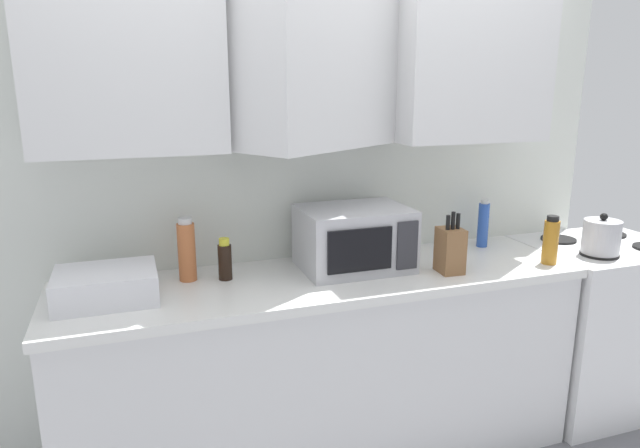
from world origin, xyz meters
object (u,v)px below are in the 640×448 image
object	(u,v)px
kettle	(601,237)
dish_rack	(106,285)
knife_block	(450,250)
bottle_soy_dark	(225,260)
microwave	(354,238)
bottle_blue_cleaner	(483,224)
stove_range	(594,324)
bottle_amber_vinegar	(551,241)
bottle_spice_jar	(187,250)

from	to	relation	value
kettle	dish_rack	bearing A→B (deg)	175.96
knife_block	bottle_soy_dark	bearing A→B (deg)	166.57
kettle	dish_rack	world-z (taller)	kettle
microwave	bottle_blue_cleaner	bearing A→B (deg)	8.02
stove_range	knife_block	distance (m)	1.15
bottle_blue_cleaner	stove_range	bearing A→B (deg)	-16.09
stove_range	microwave	bearing A→B (deg)	176.96
bottle_blue_cleaner	bottle_amber_vinegar	bearing A→B (deg)	-69.26
bottle_amber_vinegar	bottle_soy_dark	bearing A→B (deg)	169.46
bottle_spice_jar	bottle_amber_vinegar	bearing A→B (deg)	-11.03
microwave	stove_range	bearing A→B (deg)	-3.04
kettle	microwave	bearing A→B (deg)	169.99
stove_range	bottle_amber_vinegar	distance (m)	0.76
kettle	bottle_blue_cleaner	size ratio (longest dim) A/B	0.82
kettle	microwave	xyz separation A→B (m)	(-1.21, 0.21, 0.05)
stove_range	bottle_blue_cleaner	bearing A→B (deg)	163.91
kettle	bottle_blue_cleaner	xyz separation A→B (m)	(-0.45, 0.32, 0.02)
microwave	knife_block	bearing A→B (deg)	-26.93
microwave	bottle_blue_cleaner	distance (m)	0.76
dish_rack	bottle_blue_cleaner	distance (m)	1.82
bottle_spice_jar	kettle	bearing A→B (deg)	-8.56
bottle_blue_cleaner	bottle_soy_dark	distance (m)	1.34
dish_rack	bottle_blue_cleaner	world-z (taller)	bottle_blue_cleaner
bottle_blue_cleaner	kettle	bearing A→B (deg)	-35.21
dish_rack	bottle_soy_dark	size ratio (longest dim) A/B	2.09
bottle_amber_vinegar	bottle_spice_jar	distance (m)	1.65
knife_block	bottle_soy_dark	size ratio (longest dim) A/B	1.52
kettle	knife_block	world-z (taller)	knife_block
dish_rack	bottle_spice_jar	xyz separation A→B (m)	(0.32, 0.13, 0.07)
bottle_amber_vinegar	bottle_soy_dark	world-z (taller)	bottle_amber_vinegar
stove_range	bottle_spice_jar	xyz separation A→B (m)	(-2.11, 0.15, 0.58)
microwave	bottle_blue_cleaner	size ratio (longest dim) A/B	1.98
kettle	bottle_soy_dark	distance (m)	1.80
kettle	dish_rack	xyz separation A→B (m)	(-2.26, 0.16, -0.03)
stove_range	bottle_spice_jar	bearing A→B (deg)	175.88
dish_rack	knife_block	distance (m)	1.44
dish_rack	bottle_blue_cleaner	xyz separation A→B (m)	(1.81, 0.16, 0.06)
bottle_soy_dark	bottle_amber_vinegar	bearing A→B (deg)	-10.54
knife_block	bottle_blue_cleaner	bearing A→B (deg)	38.53
bottle_amber_vinegar	bottle_spice_jar	world-z (taller)	bottle_spice_jar
microwave	bottle_soy_dark	size ratio (longest dim) A/B	2.64
microwave	knife_block	xyz separation A→B (m)	(0.38, -0.19, -0.04)
bottle_spice_jar	bottle_soy_dark	bearing A→B (deg)	-15.63
dish_rack	bottle_amber_vinegar	size ratio (longest dim) A/B	1.67
bottle_blue_cleaner	bottle_spice_jar	bearing A→B (deg)	-178.93
knife_block	kettle	bearing A→B (deg)	-1.41
microwave	dish_rack	size ratio (longest dim) A/B	1.26
bottle_blue_cleaner	knife_block	bearing A→B (deg)	-141.47
knife_block	bottle_soy_dark	xyz separation A→B (m)	(-0.96, 0.23, -0.02)
microwave	bottle_soy_dark	bearing A→B (deg)	176.43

